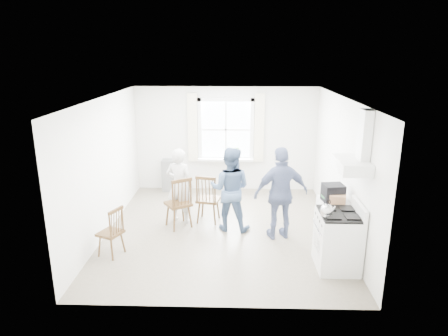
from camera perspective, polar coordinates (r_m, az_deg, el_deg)
room_shell at (r=7.56m, az=-0.21°, el=0.12°), size 4.62×5.12×2.64m
window_assembly at (r=9.90m, az=0.26°, el=4.97°), size 1.88×0.24×1.70m
range_hood at (r=6.37m, az=18.34°, el=1.78°), size 0.45×0.76×0.94m
shelf_unit at (r=10.18m, az=-7.66°, el=-1.03°), size 0.40×0.30×0.80m
gas_stove at (r=6.80m, az=15.96°, el=-9.83°), size 0.68×0.76×1.12m
kettle at (r=6.40m, az=14.45°, el=-5.89°), size 0.21×0.21×0.29m
low_cabinet at (r=7.44m, az=15.18°, el=-7.71°), size 0.50×0.55×0.90m
stereo_stack at (r=7.17m, az=15.31°, el=-3.45°), size 0.38×0.35×0.31m
cardboard_box at (r=7.07m, az=15.91°, el=-4.38°), size 0.31×0.25×0.17m
windsor_chair_a at (r=7.89m, az=-6.23°, el=-4.25°), size 0.62×0.61×1.07m
windsor_chair_b at (r=8.10m, az=-2.48°, el=-3.74°), size 0.51×0.50×1.04m
windsor_chair_c at (r=7.11m, az=-15.43°, el=-8.09°), size 0.49×0.49×0.89m
person_left at (r=8.17m, az=-6.37°, el=-2.54°), size 0.71×0.71×1.57m
person_mid at (r=7.77m, az=0.88°, el=-3.03°), size 0.94×0.94×1.67m
person_right at (r=7.47m, az=8.15°, el=-3.63°), size 1.25×1.25×1.76m
potted_plant at (r=9.92m, az=1.68°, el=2.21°), size 0.16×0.16×0.29m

